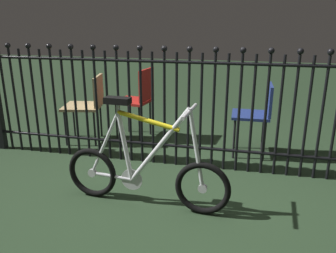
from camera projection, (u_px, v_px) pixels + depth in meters
name	position (u px, v px, depth m)	size (l,w,h in m)	color
ground_plane	(174.00, 194.00, 2.94)	(20.00, 20.00, 0.00)	#223520
iron_fence	(181.00, 105.00, 3.33)	(4.43, 0.07, 1.27)	black
bicycle	(144.00, 171.00, 2.69)	(1.38, 0.40, 0.88)	black
chair_red	(139.00, 96.00, 4.17)	(0.45, 0.45, 0.88)	black
chair_navy	(258.00, 111.00, 3.64)	(0.40, 0.40, 0.80)	black
chair_tan	(89.00, 102.00, 4.07)	(0.52, 0.51, 0.81)	black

